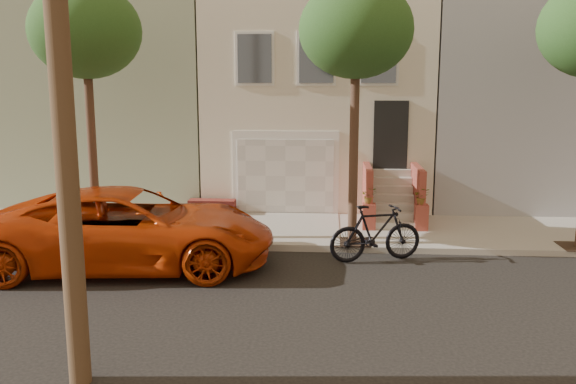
{
  "coord_description": "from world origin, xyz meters",
  "views": [
    {
      "loc": [
        0.42,
        -10.81,
        4.13
      ],
      "look_at": [
        -0.54,
        3.0,
        1.58
      ],
      "focal_mm": 37.88,
      "sensor_mm": 36.0,
      "label": 1
    }
  ],
  "objects": [
    {
      "name": "ground",
      "position": [
        0.0,
        0.0,
        0.0
      ],
      "size": [
        90.0,
        90.0,
        0.0
      ],
      "primitive_type": "plane",
      "color": "black",
      "rests_on": "ground"
    },
    {
      "name": "sidewalk",
      "position": [
        0.0,
        5.35,
        0.07
      ],
      "size": [
        40.0,
        3.7,
        0.15
      ],
      "primitive_type": "cube",
      "color": "#9C998E",
      "rests_on": "ground"
    },
    {
      "name": "house_row",
      "position": [
        0.0,
        11.19,
        3.64
      ],
      "size": [
        33.1,
        11.7,
        7.0
      ],
      "color": "beige",
      "rests_on": "sidewalk"
    },
    {
      "name": "tree_left",
      "position": [
        -5.5,
        3.9,
        5.26
      ],
      "size": [
        2.7,
        2.57,
        6.3
      ],
      "color": "#2D2116",
      "rests_on": "sidewalk"
    },
    {
      "name": "tree_mid",
      "position": [
        1.0,
        3.9,
        5.26
      ],
      "size": [
        2.7,
        2.57,
        6.3
      ],
      "color": "#2D2116",
      "rests_on": "sidewalk"
    },
    {
      "name": "pickup_truck",
      "position": [
        -4.0,
        2.0,
        0.89
      ],
      "size": [
        6.68,
        3.62,
        1.78
      ],
      "primitive_type": "imported",
      "rotation": [
        0.0,
        0.0,
        1.68
      ],
      "color": "#B83409",
      "rests_on": "ground"
    },
    {
      "name": "motorcycle",
      "position": [
        1.5,
        2.88,
        0.67
      ],
      "size": [
        2.3,
        1.27,
        1.33
      ],
      "primitive_type": "imported",
      "rotation": [
        0.0,
        0.0,
        1.88
      ],
      "color": "black",
      "rests_on": "ground"
    }
  ]
}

